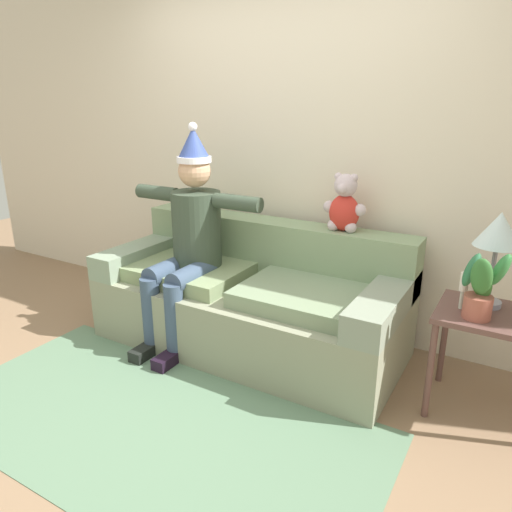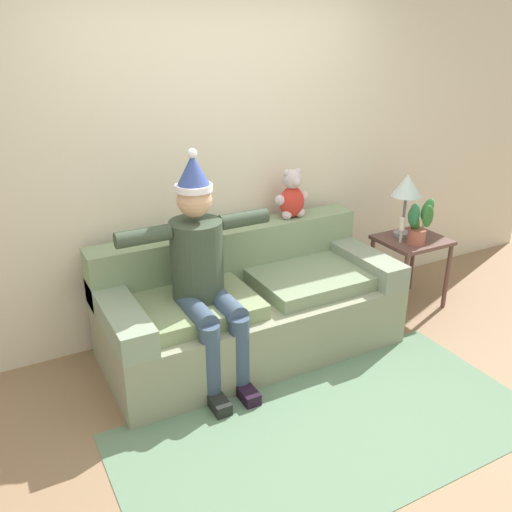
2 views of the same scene
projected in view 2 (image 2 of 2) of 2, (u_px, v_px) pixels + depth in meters
name	position (u px, v px, depth m)	size (l,w,h in m)	color
ground_plane	(327.00, 425.00, 3.23)	(10.00, 10.00, 0.00)	#8C6D51
back_wall	(213.00, 151.00, 3.96)	(7.00, 0.10, 2.70)	beige
couch	(248.00, 306.00, 3.92)	(2.09, 0.92, 0.83)	gray
person_seated	(203.00, 269.00, 3.44)	(1.02, 0.77, 1.52)	#374535
teddy_bear	(292.00, 196.00, 4.13)	(0.29, 0.17, 0.38)	red
side_table	(411.00, 250.00, 4.47)	(0.53, 0.46, 0.59)	brown
table_lamp	(407.00, 188.00, 4.34)	(0.24, 0.24, 0.52)	gray
potted_plant	(419.00, 223.00, 4.25)	(0.25, 0.23, 0.37)	#A35544
candle_tall	(402.00, 227.00, 4.30)	(0.04, 0.04, 0.20)	beige
candle_short	(424.00, 218.00, 4.47)	(0.04, 0.04, 0.21)	beige
area_rug	(332.00, 430.00, 3.18)	(2.49, 1.24, 0.01)	slate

